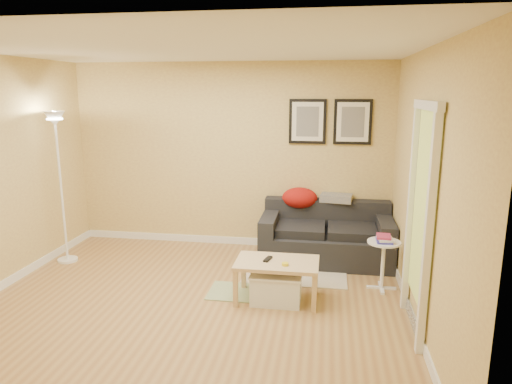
# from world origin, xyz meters

# --- Properties ---
(floor) EXTENTS (4.50, 4.50, 0.00)m
(floor) POSITION_xyz_m (0.00, 0.00, 0.00)
(floor) COLOR #A88148
(floor) RESTS_ON ground
(ceiling) EXTENTS (4.50, 4.50, 0.00)m
(ceiling) POSITION_xyz_m (0.00, 0.00, 2.60)
(ceiling) COLOR white
(ceiling) RESTS_ON wall_back
(wall_back) EXTENTS (4.50, 0.00, 4.50)m
(wall_back) POSITION_xyz_m (0.00, 2.00, 1.30)
(wall_back) COLOR #DDC671
(wall_back) RESTS_ON ground
(wall_front) EXTENTS (4.50, 0.00, 4.50)m
(wall_front) POSITION_xyz_m (0.00, -2.00, 1.30)
(wall_front) COLOR #DDC671
(wall_front) RESTS_ON ground
(wall_right) EXTENTS (0.00, 4.00, 4.00)m
(wall_right) POSITION_xyz_m (2.25, 0.00, 1.30)
(wall_right) COLOR #DDC671
(wall_right) RESTS_ON ground
(baseboard_back) EXTENTS (4.50, 0.02, 0.10)m
(baseboard_back) POSITION_xyz_m (0.00, 1.99, 0.05)
(baseboard_back) COLOR white
(baseboard_back) RESTS_ON ground
(baseboard_left) EXTENTS (0.02, 4.00, 0.10)m
(baseboard_left) POSITION_xyz_m (-2.24, 0.00, 0.05)
(baseboard_left) COLOR white
(baseboard_left) RESTS_ON ground
(baseboard_right) EXTENTS (0.02, 4.00, 0.10)m
(baseboard_right) POSITION_xyz_m (2.24, 0.00, 0.05)
(baseboard_right) COLOR white
(baseboard_right) RESTS_ON ground
(sofa) EXTENTS (1.70, 0.90, 0.75)m
(sofa) POSITION_xyz_m (1.38, 1.53, 0.38)
(sofa) COLOR black
(sofa) RESTS_ON ground
(red_throw) EXTENTS (0.48, 0.36, 0.28)m
(red_throw) POSITION_xyz_m (1.00, 1.82, 0.77)
(red_throw) COLOR #A3190F
(red_throw) RESTS_ON sofa
(plaid_throw) EXTENTS (0.45, 0.32, 0.10)m
(plaid_throw) POSITION_xyz_m (1.50, 1.86, 0.78)
(plaid_throw) COLOR tan
(plaid_throw) RESTS_ON sofa
(framed_print_left) EXTENTS (0.50, 0.04, 0.60)m
(framed_print_left) POSITION_xyz_m (1.08, 1.98, 1.80)
(framed_print_left) COLOR black
(framed_print_left) RESTS_ON wall_back
(framed_print_right) EXTENTS (0.50, 0.04, 0.60)m
(framed_print_right) POSITION_xyz_m (1.68, 1.98, 1.80)
(framed_print_right) COLOR black
(framed_print_right) RESTS_ON wall_back
(area_rug) EXTENTS (1.25, 0.85, 0.01)m
(area_rug) POSITION_xyz_m (1.02, 1.03, 0.01)
(area_rug) COLOR beige
(area_rug) RESTS_ON ground
(green_runner) EXTENTS (0.70, 0.50, 0.01)m
(green_runner) POSITION_xyz_m (0.45, 0.36, 0.01)
(green_runner) COLOR #668C4C
(green_runner) RESTS_ON ground
(coffee_table) EXTENTS (0.96, 0.68, 0.44)m
(coffee_table) POSITION_xyz_m (0.87, 0.25, 0.22)
(coffee_table) COLOR tan
(coffee_table) RESTS_ON ground
(remote_control) EXTENTS (0.09, 0.17, 0.02)m
(remote_control) POSITION_xyz_m (0.77, 0.27, 0.45)
(remote_control) COLOR black
(remote_control) RESTS_ON coffee_table
(tape_roll) EXTENTS (0.07, 0.07, 0.03)m
(tape_roll) POSITION_xyz_m (0.97, 0.14, 0.45)
(tape_roll) COLOR yellow
(tape_roll) RESTS_ON coffee_table
(storage_bin) EXTENTS (0.54, 0.39, 0.33)m
(storage_bin) POSITION_xyz_m (0.87, 0.20, 0.17)
(storage_bin) COLOR white
(storage_bin) RESTS_ON ground
(side_table) EXTENTS (0.37, 0.37, 0.57)m
(side_table) POSITION_xyz_m (2.02, 0.71, 0.28)
(side_table) COLOR white
(side_table) RESTS_ON ground
(book_stack) EXTENTS (0.22, 0.26, 0.07)m
(book_stack) POSITION_xyz_m (2.02, 0.70, 0.60)
(book_stack) COLOR #3936A3
(book_stack) RESTS_ON side_table
(floor_lamp) EXTENTS (0.26, 0.26, 1.97)m
(floor_lamp) POSITION_xyz_m (-2.00, 0.97, 0.93)
(floor_lamp) COLOR white
(floor_lamp) RESTS_ON ground
(doorway) EXTENTS (0.12, 1.01, 2.13)m
(doorway) POSITION_xyz_m (2.20, -0.15, 1.02)
(doorway) COLOR white
(doorway) RESTS_ON ground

